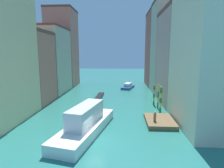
{
  "coord_description": "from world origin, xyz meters",
  "views": [
    {
      "loc": [
        3.21,
        -18.88,
        9.41
      ],
      "look_at": [
        0.54,
        29.58,
        1.5
      ],
      "focal_mm": 29.55,
      "sensor_mm": 36.0,
      "label": 1
    }
  ],
  "objects_px": {
    "gondola_black": "(99,97)",
    "mooring_pole_2": "(154,95)",
    "waterfront_dock": "(160,121)",
    "mooring_pole_0": "(161,99)",
    "mooring_pole_1": "(158,96)",
    "person_on_dock": "(155,117)",
    "motorboat_0": "(128,86)",
    "vaporetto_white": "(86,123)"
  },
  "relations": [
    {
      "from": "gondola_black",
      "to": "mooring_pole_2",
      "type": "bearing_deg",
      "value": -23.91
    },
    {
      "from": "mooring_pole_1",
      "to": "gondola_black",
      "type": "height_order",
      "value": "mooring_pole_1"
    },
    {
      "from": "mooring_pole_1",
      "to": "motorboat_0",
      "type": "xyz_separation_m",
      "value": [
        -4.67,
        18.86,
        -1.63
      ]
    },
    {
      "from": "person_on_dock",
      "to": "mooring_pole_0",
      "type": "xyz_separation_m",
      "value": [
        1.84,
        5.57,
        1.04
      ]
    },
    {
      "from": "waterfront_dock",
      "to": "motorboat_0",
      "type": "height_order",
      "value": "motorboat_0"
    },
    {
      "from": "mooring_pole_2",
      "to": "vaporetto_white",
      "type": "xyz_separation_m",
      "value": [
        -10.24,
        -12.93,
        -0.72
      ]
    },
    {
      "from": "waterfront_dock",
      "to": "gondola_black",
      "type": "distance_m",
      "value": 17.41
    },
    {
      "from": "mooring_pole_1",
      "to": "motorboat_0",
      "type": "relative_size",
      "value": 0.66
    },
    {
      "from": "mooring_pole_1",
      "to": "mooring_pole_2",
      "type": "xyz_separation_m",
      "value": [
        -0.35,
        2.16,
        -0.19
      ]
    },
    {
      "from": "waterfront_dock",
      "to": "gondola_black",
      "type": "relative_size",
      "value": 0.65
    },
    {
      "from": "mooring_pole_0",
      "to": "mooring_pole_2",
      "type": "height_order",
      "value": "mooring_pole_0"
    },
    {
      "from": "mooring_pole_0",
      "to": "vaporetto_white",
      "type": "distance_m",
      "value": 13.46
    },
    {
      "from": "person_on_dock",
      "to": "mooring_pole_2",
      "type": "xyz_separation_m",
      "value": [
        1.55,
        10.17,
        0.79
      ]
    },
    {
      "from": "mooring_pole_0",
      "to": "gondola_black",
      "type": "bearing_deg",
      "value": 139.89
    },
    {
      "from": "mooring_pole_1",
      "to": "motorboat_0",
      "type": "distance_m",
      "value": 19.5
    },
    {
      "from": "person_on_dock",
      "to": "mooring_pole_2",
      "type": "relative_size",
      "value": 0.35
    },
    {
      "from": "person_on_dock",
      "to": "motorboat_0",
      "type": "distance_m",
      "value": 27.02
    },
    {
      "from": "gondola_black",
      "to": "waterfront_dock",
      "type": "bearing_deg",
      "value": -54.2
    },
    {
      "from": "mooring_pole_2",
      "to": "gondola_black",
      "type": "distance_m",
      "value": 12.07
    },
    {
      "from": "person_on_dock",
      "to": "motorboat_0",
      "type": "xyz_separation_m",
      "value": [
        -2.77,
        26.87,
        -0.65
      ]
    },
    {
      "from": "mooring_pole_1",
      "to": "waterfront_dock",
      "type": "bearing_deg",
      "value": -98.66
    },
    {
      "from": "mooring_pole_0",
      "to": "gondola_black",
      "type": "distance_m",
      "value": 14.79
    },
    {
      "from": "waterfront_dock",
      "to": "person_on_dock",
      "type": "height_order",
      "value": "person_on_dock"
    },
    {
      "from": "mooring_pole_1",
      "to": "gondola_black",
      "type": "bearing_deg",
      "value": 148.17
    },
    {
      "from": "motorboat_0",
      "to": "mooring_pole_0",
      "type": "bearing_deg",
      "value": -77.78
    },
    {
      "from": "waterfront_dock",
      "to": "mooring_pole_2",
      "type": "xyz_separation_m",
      "value": [
        0.73,
        9.28,
        1.69
      ]
    },
    {
      "from": "person_on_dock",
      "to": "mooring_pole_1",
      "type": "xyz_separation_m",
      "value": [
        1.91,
        8.01,
        0.98
      ]
    },
    {
      "from": "mooring_pole_0",
      "to": "motorboat_0",
      "type": "xyz_separation_m",
      "value": [
        -4.61,
        21.3,
        -1.7
      ]
    },
    {
      "from": "mooring_pole_0",
      "to": "vaporetto_white",
      "type": "relative_size",
      "value": 0.34
    },
    {
      "from": "mooring_pole_2",
      "to": "motorboat_0",
      "type": "distance_m",
      "value": 17.31
    },
    {
      "from": "mooring_pole_1",
      "to": "vaporetto_white",
      "type": "xyz_separation_m",
      "value": [
        -10.59,
        -10.77,
        -0.91
      ]
    },
    {
      "from": "waterfront_dock",
      "to": "mooring_pole_0",
      "type": "relative_size",
      "value": 1.23
    },
    {
      "from": "mooring_pole_0",
      "to": "vaporetto_white",
      "type": "xyz_separation_m",
      "value": [
        -10.53,
        -8.33,
        -0.98
      ]
    },
    {
      "from": "mooring_pole_1",
      "to": "mooring_pole_2",
      "type": "relative_size",
      "value": 1.1
    },
    {
      "from": "person_on_dock",
      "to": "vaporetto_white",
      "type": "height_order",
      "value": "vaporetto_white"
    },
    {
      "from": "mooring_pole_1",
      "to": "gondola_black",
      "type": "relative_size",
      "value": 0.51
    },
    {
      "from": "mooring_pole_0",
      "to": "waterfront_dock",
      "type": "bearing_deg",
      "value": -102.31
    },
    {
      "from": "mooring_pole_1",
      "to": "motorboat_0",
      "type": "height_order",
      "value": "mooring_pole_1"
    },
    {
      "from": "waterfront_dock",
      "to": "mooring_pole_1",
      "type": "height_order",
      "value": "mooring_pole_1"
    },
    {
      "from": "vaporetto_white",
      "to": "gondola_black",
      "type": "xyz_separation_m",
      "value": [
        -0.67,
        17.77,
        -1.05
      ]
    },
    {
      "from": "vaporetto_white",
      "to": "gondola_black",
      "type": "distance_m",
      "value": 17.81
    },
    {
      "from": "mooring_pole_1",
      "to": "vaporetto_white",
      "type": "relative_size",
      "value": 0.33
    }
  ]
}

